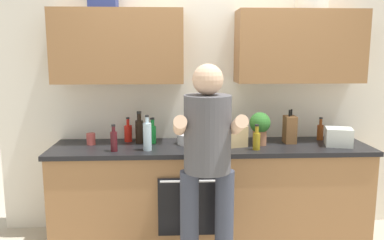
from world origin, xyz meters
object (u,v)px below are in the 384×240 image
(potted_herb, at_px, (260,126))
(mixing_bowl, at_px, (190,139))
(bottle_soy, at_px, (139,130))
(person_standing, at_px, (207,157))
(bottle_syrup, at_px, (201,139))
(cup_ceramic, at_px, (91,139))
(bottle_wine, at_px, (114,140))
(bottle_oil, at_px, (257,140))
(grocery_bag_produce, at_px, (339,137))
(bottle_soda, at_px, (153,133))
(bottle_hotsauce, at_px, (128,133))
(bottle_vinegar, at_px, (320,131))
(bottle_water, at_px, (147,136))
(knife_block, at_px, (290,129))
(grocery_bag_bread, at_px, (230,135))

(potted_herb, bearing_deg, mixing_bowl, 173.00)
(bottle_soy, bearing_deg, person_standing, -55.14)
(bottle_syrup, xyz_separation_m, cup_ceramic, (-0.98, 0.27, -0.05))
(bottle_wine, relative_size, potted_herb, 0.77)
(bottle_oil, xyz_separation_m, cup_ceramic, (-1.45, 0.26, -0.03))
(bottle_syrup, distance_m, grocery_bag_produce, 1.24)
(bottle_soda, bearing_deg, bottle_wine, -137.48)
(bottle_oil, relative_size, cup_ceramic, 2.13)
(bottle_wine, height_order, mixing_bowl, bottle_wine)
(bottle_oil, height_order, grocery_bag_produce, bottle_oil)
(person_standing, distance_m, bottle_hotsauce, 1.10)
(bottle_soda, bearing_deg, bottle_syrup, -34.50)
(bottle_oil, height_order, bottle_syrup, bottle_syrup)
(bottle_soy, bearing_deg, bottle_hotsauce, 143.27)
(bottle_vinegar, relative_size, cup_ceramic, 2.10)
(bottle_oil, distance_m, potted_herb, 0.20)
(mixing_bowl, relative_size, grocery_bag_produce, 1.02)
(bottle_soy, distance_m, bottle_hotsauce, 0.15)
(bottle_vinegar, bearing_deg, bottle_oil, -152.87)
(potted_herb, relative_size, grocery_bag_produce, 1.33)
(cup_ceramic, bearing_deg, person_standing, -37.69)
(bottle_wine, distance_m, bottle_syrup, 0.74)
(mixing_bowl, relative_size, potted_herb, 0.77)
(bottle_water, relative_size, potted_herb, 1.03)
(bottle_soda, distance_m, cup_ceramic, 0.56)
(mixing_bowl, bearing_deg, knife_block, -0.40)
(bottle_soy, height_order, knife_block, knife_block)
(bottle_soda, xyz_separation_m, knife_block, (1.26, -0.05, 0.03))
(bottle_hotsauce, bearing_deg, potted_herb, -9.69)
(potted_herb, bearing_deg, bottle_vinegar, 16.01)
(grocery_bag_bread, bearing_deg, potted_herb, 2.20)
(bottle_syrup, distance_m, cup_ceramic, 1.02)
(person_standing, distance_m, bottle_wine, 0.90)
(mixing_bowl, bearing_deg, bottle_oil, -24.14)
(grocery_bag_bread, bearing_deg, bottle_oil, -38.74)
(grocery_bag_produce, bearing_deg, bottle_water, -177.27)
(bottle_soy, relative_size, bottle_soda, 1.25)
(grocery_bag_produce, bearing_deg, bottle_soy, 173.92)
(bottle_wine, xyz_separation_m, mixing_bowl, (0.65, 0.24, -0.05))
(bottle_wine, distance_m, bottle_soda, 0.42)
(bottle_soda, bearing_deg, cup_ceramic, -177.20)
(bottle_syrup, xyz_separation_m, mixing_bowl, (-0.09, 0.25, -0.06))
(bottle_soda, relative_size, grocery_bag_bread, 0.93)
(bottle_vinegar, distance_m, grocery_bag_produce, 0.26)
(bottle_syrup, bearing_deg, bottle_oil, 0.07)
(knife_block, bearing_deg, bottle_wine, -171.37)
(cup_ceramic, height_order, grocery_bag_produce, grocery_bag_produce)
(potted_herb, bearing_deg, bottle_oil, -110.74)
(bottle_hotsauce, bearing_deg, bottle_soy, -36.73)
(knife_block, relative_size, grocery_bag_bread, 1.22)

